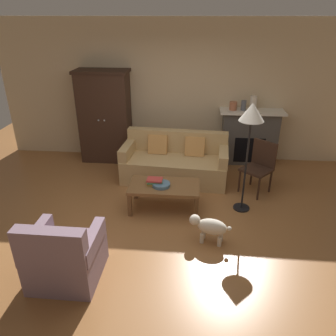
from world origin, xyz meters
TOP-DOWN VIEW (x-y plane):
  - ground_plane at (0.00, 0.00)m, footprint 9.60×9.60m
  - back_wall at (0.00, 2.55)m, footprint 7.20×0.10m
  - fireplace at (1.55, 2.30)m, footprint 1.26×0.48m
  - armoire at (-1.40, 2.22)m, footprint 1.06×0.57m
  - couch at (0.09, 1.43)m, footprint 1.97×0.98m
  - coffee_table at (0.00, 0.36)m, footprint 1.10×0.60m
  - fruit_bowl at (-0.04, 0.32)m, footprint 0.28×0.28m
  - book_stack at (-0.14, 0.37)m, footprint 0.26×0.20m
  - mantel_vase_terracotta at (1.17, 2.28)m, footprint 0.15×0.15m
  - mantel_vase_slate at (1.37, 2.28)m, footprint 0.10×0.10m
  - mantel_vase_cream at (1.55, 2.28)m, footprint 0.13×0.13m
  - armchair_near_left at (-0.99, -1.27)m, footprint 0.78×0.77m
  - side_chair_wooden at (1.57, 1.09)m, footprint 0.62×0.62m
  - floor_lamp at (1.24, 0.46)m, footprint 0.36×0.36m
  - dog at (0.70, -0.43)m, footprint 0.56×0.28m

SIDE VIEW (x-z plane):
  - ground_plane at x=0.00m, z-range 0.00..0.00m
  - dog at x=0.70m, z-range 0.05..0.44m
  - armchair_near_left at x=-0.99m, z-range -0.12..0.76m
  - couch at x=0.09m, z-range -0.11..0.75m
  - coffee_table at x=0.00m, z-range 0.16..0.58m
  - fruit_bowl at x=-0.04m, z-range 0.42..0.47m
  - book_stack at x=-0.14m, z-range 0.42..0.52m
  - side_chair_wooden at x=1.57m, z-range 0.06..0.96m
  - fireplace at x=1.55m, z-range 0.01..1.13m
  - armoire at x=-1.40m, z-range 0.00..1.87m
  - mantel_vase_terracotta at x=1.17m, z-range 1.12..1.28m
  - mantel_vase_slate at x=1.37m, z-range 1.12..1.31m
  - mantel_vase_cream at x=1.55m, z-range 1.12..1.41m
  - back_wall at x=0.00m, z-range 0.00..2.80m
  - floor_lamp at x=1.24m, z-range 0.63..2.35m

